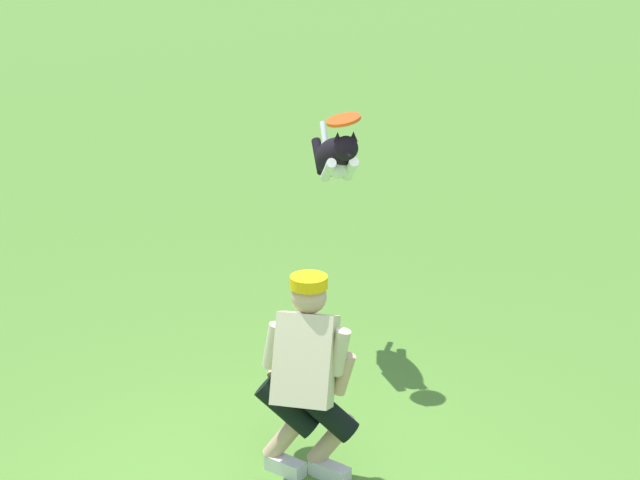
{
  "coord_description": "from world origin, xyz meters",
  "views": [
    {
      "loc": [
        -3.29,
        3.77,
        3.45
      ],
      "look_at": [
        0.47,
        -1.18,
        1.25
      ],
      "focal_mm": 57.03,
      "sensor_mm": 36.0,
      "label": 1
    }
  ],
  "objects_px": {
    "frisbee_flying": "(344,120)",
    "frisbee_held": "(281,361)",
    "dog": "(336,157)",
    "person": "(307,374)"
  },
  "relations": [
    {
      "from": "frisbee_flying",
      "to": "frisbee_held",
      "type": "height_order",
      "value": "frisbee_flying"
    },
    {
      "from": "dog",
      "to": "frisbee_flying",
      "type": "xyz_separation_m",
      "value": [
        -0.24,
        0.24,
        0.35
      ]
    },
    {
      "from": "person",
      "to": "frisbee_held",
      "type": "height_order",
      "value": "person"
    },
    {
      "from": "frisbee_flying",
      "to": "frisbee_held",
      "type": "xyz_separation_m",
      "value": [
        -0.29,
        1.05,
        -1.31
      ]
    },
    {
      "from": "frisbee_flying",
      "to": "person",
      "type": "bearing_deg",
      "value": 117.32
    },
    {
      "from": "person",
      "to": "frisbee_held",
      "type": "xyz_separation_m",
      "value": [
        0.34,
        -0.18,
        -0.09
      ]
    },
    {
      "from": "person",
      "to": "frisbee_held",
      "type": "distance_m",
      "value": 0.4
    },
    {
      "from": "dog",
      "to": "frisbee_held",
      "type": "xyz_separation_m",
      "value": [
        -0.53,
        1.29,
        -0.96
      ]
    },
    {
      "from": "person",
      "to": "dog",
      "type": "height_order",
      "value": "dog"
    },
    {
      "from": "frisbee_held",
      "to": "person",
      "type": "bearing_deg",
      "value": 153.03
    }
  ]
}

